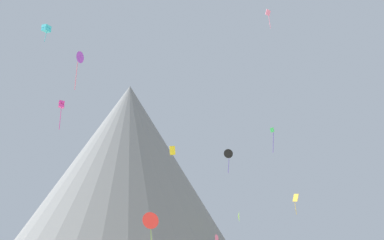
% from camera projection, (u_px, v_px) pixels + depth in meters
% --- Properties ---
extents(rock_massif, '(68.11, 62.24, 45.26)m').
position_uv_depth(rock_massif, '(117.00, 190.00, 107.91)').
color(rock_massif, slate).
rests_on(rock_massif, ground_plane).
extents(kite_gold_mid, '(1.10, 1.02, 3.91)m').
position_uv_depth(kite_gold_mid, '(296.00, 199.00, 84.73)').
color(kite_gold_mid, gold).
extents(kite_black_mid, '(1.76, 0.39, 4.57)m').
position_uv_depth(kite_black_mid, '(228.00, 154.00, 85.41)').
color(kite_black_mid, black).
extents(kite_violet_high, '(1.09, 1.59, 5.38)m').
position_uv_depth(kite_violet_high, '(79.00, 58.00, 60.82)').
color(kite_violet_high, purple).
extents(kite_pink_high, '(0.95, 0.68, 3.24)m').
position_uv_depth(kite_pink_high, '(268.00, 15.00, 70.95)').
color(kite_pink_high, pink).
extents(kite_yellow_mid, '(0.79, 0.63, 1.20)m').
position_uv_depth(kite_yellow_mid, '(172.00, 150.00, 54.75)').
color(kite_yellow_mid, yellow).
extents(kite_rainbow_low, '(1.10, 1.34, 4.36)m').
position_uv_depth(kite_rainbow_low, '(216.00, 239.00, 70.82)').
color(kite_rainbow_low, '#E5668C').
extents(kite_cyan_high, '(1.73, 1.71, 3.18)m').
position_uv_depth(kite_cyan_high, '(46.00, 29.00, 78.12)').
color(kite_cyan_high, '#33BCDB').
extents(kite_lime_low, '(0.72, 2.30, 2.30)m').
position_uv_depth(kite_lime_low, '(239.00, 217.00, 91.31)').
color(kite_lime_low, '#8CD133').
extents(kite_magenta_mid, '(1.01, 0.97, 4.31)m').
position_uv_depth(kite_magenta_mid, '(61.00, 105.00, 65.82)').
color(kite_magenta_mid, '#D1339E').
extents(kite_green_mid, '(0.56, 0.77, 4.14)m').
position_uv_depth(kite_green_mid, '(273.00, 135.00, 72.81)').
color(kite_green_mid, green).
extents(kite_red_low, '(2.81, 1.94, 5.24)m').
position_uv_depth(kite_red_low, '(151.00, 220.00, 68.29)').
color(kite_red_low, red).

